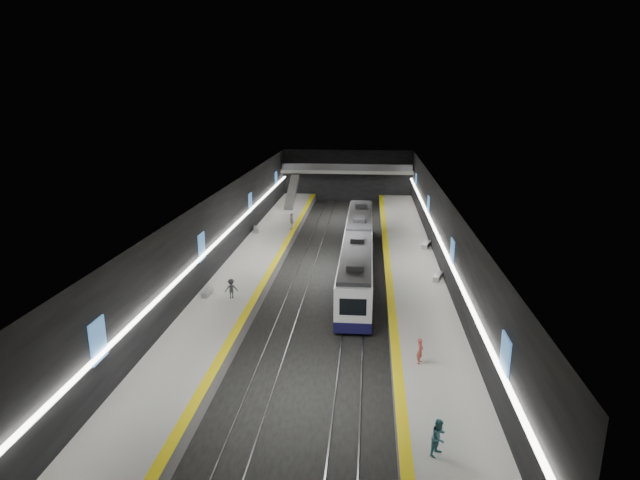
# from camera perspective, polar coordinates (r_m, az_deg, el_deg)

# --- Properties ---
(ground) EXTENTS (70.00, 70.00, 0.00)m
(ground) POSITION_cam_1_polar(r_m,az_deg,el_deg) (51.10, 1.21, -3.38)
(ground) COLOR black
(ground) RESTS_ON ground
(ceiling) EXTENTS (20.00, 70.00, 0.04)m
(ceiling) POSITION_cam_1_polar(r_m,az_deg,el_deg) (49.12, 1.26, 5.49)
(ceiling) COLOR beige
(ceiling) RESTS_ON wall_left
(wall_left) EXTENTS (0.04, 70.00, 8.00)m
(wall_left) POSITION_cam_1_polar(r_m,az_deg,el_deg) (51.61, -9.91, 1.21)
(wall_left) COLOR black
(wall_left) RESTS_ON ground
(wall_right) EXTENTS (0.04, 70.00, 8.00)m
(wall_right) POSITION_cam_1_polar(r_m,az_deg,el_deg) (50.28, 12.68, 0.68)
(wall_right) COLOR black
(wall_right) RESTS_ON ground
(wall_back) EXTENTS (20.00, 0.04, 8.00)m
(wall_back) POSITION_cam_1_polar(r_m,az_deg,el_deg) (84.26, 2.95, 6.87)
(wall_back) COLOR black
(wall_back) RESTS_ON ground
(platform_left) EXTENTS (5.00, 70.00, 1.00)m
(platform_left) POSITION_cam_1_polar(r_m,az_deg,el_deg) (51.99, -7.07, -2.59)
(platform_left) COLOR slate
(platform_left) RESTS_ON ground
(tile_surface_left) EXTENTS (5.00, 70.00, 0.02)m
(tile_surface_left) POSITION_cam_1_polar(r_m,az_deg,el_deg) (51.83, -7.09, -2.05)
(tile_surface_left) COLOR #AAAAA5
(tile_surface_left) RESTS_ON platform_left
(tactile_strip_left) EXTENTS (0.60, 70.00, 0.02)m
(tactile_strip_left) POSITION_cam_1_polar(r_m,az_deg,el_deg) (51.41, -4.69, -2.12)
(tactile_strip_left) COLOR yellow
(tactile_strip_left) RESTS_ON platform_left
(platform_right) EXTENTS (5.00, 70.00, 1.00)m
(platform_right) POSITION_cam_1_polar(r_m,az_deg,el_deg) (51.00, 9.66, -3.05)
(platform_right) COLOR slate
(platform_right) RESTS_ON ground
(tile_surface_right) EXTENTS (5.00, 70.00, 0.02)m
(tile_surface_right) POSITION_cam_1_polar(r_m,az_deg,el_deg) (50.84, 9.68, -2.51)
(tile_surface_right) COLOR #AAAAA5
(tile_surface_right) RESTS_ON platform_right
(tactile_strip_right) EXTENTS (0.60, 70.00, 0.02)m
(tactile_strip_right) POSITION_cam_1_polar(r_m,az_deg,el_deg) (50.71, 7.20, -2.44)
(tactile_strip_right) COLOR yellow
(tactile_strip_right) RESTS_ON platform_right
(rails) EXTENTS (6.52, 70.00, 0.12)m
(rails) POSITION_cam_1_polar(r_m,az_deg,el_deg) (51.08, 1.21, -3.32)
(rails) COLOR gray
(rails) RESTS_ON ground
(train) EXTENTS (2.69, 30.05, 3.60)m
(train) POSITION_cam_1_polar(r_m,az_deg,el_deg) (51.03, 4.08, -0.86)
(train) COLOR #100F37
(train) RESTS_ON ground
(ad_posters) EXTENTS (19.94, 53.50, 2.20)m
(ad_posters) POSITION_cam_1_polar(r_m,az_deg,el_deg) (50.81, 1.32, 1.79)
(ad_posters) COLOR #417CC5
(ad_posters) RESTS_ON wall_left
(cove_light_left) EXTENTS (0.25, 68.60, 0.12)m
(cove_light_left) POSITION_cam_1_polar(r_m,az_deg,el_deg) (51.61, -9.69, 0.99)
(cove_light_left) COLOR white
(cove_light_left) RESTS_ON wall_left
(cove_light_right) EXTENTS (0.25, 68.60, 0.12)m
(cove_light_right) POSITION_cam_1_polar(r_m,az_deg,el_deg) (50.30, 12.44, 0.47)
(cove_light_right) COLOR white
(cove_light_right) RESTS_ON wall_right
(mezzanine_bridge) EXTENTS (20.00, 3.00, 1.50)m
(mezzanine_bridge) POSITION_cam_1_polar(r_m,az_deg,el_deg) (82.06, 2.90, 7.38)
(mezzanine_bridge) COLOR gray
(mezzanine_bridge) RESTS_ON wall_left
(escalator) EXTENTS (1.20, 7.50, 3.92)m
(escalator) POSITION_cam_1_polar(r_m,az_deg,el_deg) (76.27, -3.01, 5.14)
(escalator) COLOR #99999E
(escalator) RESTS_ON platform_left
(bench_left_near) EXTENTS (0.55, 1.68, 0.40)m
(bench_left_near) POSITION_cam_1_polar(r_m,az_deg,el_deg) (43.41, -11.91, -5.51)
(bench_left_near) COLOR #99999E
(bench_left_near) RESTS_ON platform_left
(bench_left_far) EXTENTS (0.95, 2.06, 0.49)m
(bench_left_far) POSITION_cam_1_polar(r_m,az_deg,el_deg) (62.11, -6.85, 1.11)
(bench_left_far) COLOR #99999E
(bench_left_far) RESTS_ON platform_left
(bench_right_near) EXTENTS (1.11, 1.96, 0.46)m
(bench_right_near) POSITION_cam_1_polar(r_m,az_deg,el_deg) (47.08, 12.48, -3.84)
(bench_right_near) COLOR #99999E
(bench_right_near) RESTS_ON platform_right
(bench_right_far) EXTENTS (1.18, 2.11, 0.50)m
(bench_right_far) POSITION_cam_1_polar(r_m,az_deg,el_deg) (56.57, 11.29, -0.50)
(bench_right_far) COLOR #99999E
(bench_right_far) RESTS_ON platform_right
(passenger_right_a) EXTENTS (0.52, 0.65, 1.57)m
(passenger_right_a) POSITION_cam_1_polar(r_m,az_deg,el_deg) (32.64, 10.62, -11.57)
(passenger_right_a) COLOR #BC4D46
(passenger_right_a) RESTS_ON platform_right
(passenger_right_b) EXTENTS (1.03, 1.07, 1.73)m
(passenger_right_b) POSITION_cam_1_polar(r_m,az_deg,el_deg) (25.51, 12.58, -19.86)
(passenger_right_b) COLOR teal
(passenger_right_b) RESTS_ON platform_right
(passenger_left_a) EXTENTS (0.66, 1.19, 1.92)m
(passenger_left_a) POSITION_cam_1_polar(r_m,az_deg,el_deg) (62.71, -3.05, 2.01)
(passenger_left_a) COLOR beige
(passenger_left_a) RESTS_ON platform_left
(passenger_left_b) EXTENTS (1.16, 0.94, 1.57)m
(passenger_left_b) POSITION_cam_1_polar(r_m,az_deg,el_deg) (42.20, -9.46, -5.15)
(passenger_left_b) COLOR #39383F
(passenger_left_b) RESTS_ON platform_left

